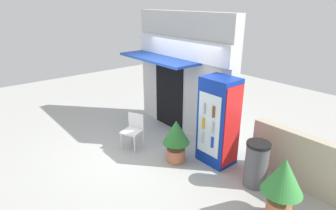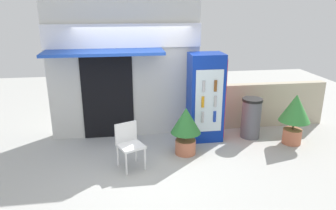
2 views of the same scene
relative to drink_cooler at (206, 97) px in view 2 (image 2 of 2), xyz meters
The scene contains 8 objects.
ground 2.05m from the drink_cooler, 149.12° to the right, with size 16.00×16.00×0.00m, color #B2B2AD.
storefront_building 1.96m from the drink_cooler, 163.15° to the left, with size 3.36×1.12×3.19m.
drink_cooler is the anchor object (origin of this frame).
plastic_chair 2.09m from the drink_cooler, 148.48° to the right, with size 0.57×0.58×0.85m.
potted_plant_near_shop 0.98m from the drink_cooler, 129.75° to the right, with size 0.61×0.61×0.99m.
potted_plant_curbside 1.94m from the drink_cooler, 16.69° to the right, with size 0.66×0.66×1.13m.
trash_bin 1.18m from the drink_cooler, ahead, with size 0.46×0.46×0.93m.
stone_boundary_wall 2.02m from the drink_cooler, 16.61° to the left, with size 2.61×0.21×1.09m, color #B7AD93.
Camera 2 is at (-0.26, -5.59, 2.98)m, focal length 33.85 mm.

